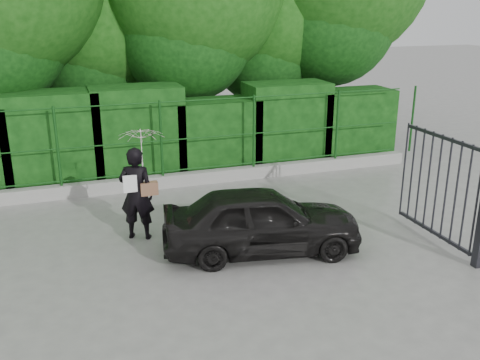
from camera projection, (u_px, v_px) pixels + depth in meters
name	position (u px, v px, depth m)	size (l,w,h in m)	color
ground	(192.00, 276.00, 8.64)	(80.00, 80.00, 0.00)	gray
kerb	(146.00, 183.00, 12.64)	(14.00, 0.25, 0.30)	#9E9E99
fence	(154.00, 139.00, 12.37)	(14.13, 0.06, 1.80)	#114213
hedge	(135.00, 137.00, 13.23)	(14.20, 1.20, 2.30)	black
gate	(466.00, 191.00, 9.02)	(0.22, 2.33, 2.36)	#26262D
woman	(140.00, 170.00, 9.71)	(0.94, 0.85, 2.07)	black
car	(262.00, 220.00, 9.34)	(1.39, 3.46, 1.18)	black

